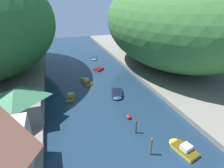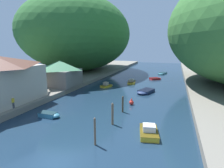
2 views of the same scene
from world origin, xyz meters
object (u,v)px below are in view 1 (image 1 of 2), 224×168
object	(u,v)px
boathouse_shed	(18,103)
boat_open_rowboat	(94,58)
boat_yellow_tender	(99,69)
boat_small_dinghy	(182,148)
boat_red_skiff	(85,81)
channel_buoy_near	(129,117)
boat_far_upstream	(71,96)
boat_far_right_bank	(117,95)

from	to	relation	value
boathouse_shed	boat_open_rowboat	bearing A→B (deg)	56.94
boat_open_rowboat	boat_yellow_tender	bearing A→B (deg)	98.19
boathouse_shed	boat_open_rowboat	distance (m)	36.57
boat_small_dinghy	boat_red_skiff	xyz separation A→B (m)	(-8.36, 26.48, -0.07)
boat_red_skiff	channel_buoy_near	world-z (taller)	channel_buoy_near
boat_red_skiff	channel_buoy_near	distance (m)	18.08
boat_red_skiff	boat_far_upstream	distance (m)	8.21
boat_yellow_tender	channel_buoy_near	size ratio (longest dim) A/B	3.34
boat_small_dinghy	boat_far_upstream	xyz separation A→B (m)	(-12.75, 19.55, -0.01)
boat_far_right_bank	channel_buoy_near	distance (m)	8.22
boat_far_right_bank	boat_open_rowboat	xyz separation A→B (m)	(1.47, 27.28, -0.10)
boat_red_skiff	boat_open_rowboat	distance (m)	19.05
boat_yellow_tender	boat_red_skiff	distance (m)	9.01
boat_red_skiff	channel_buoy_near	size ratio (longest dim) A/B	4.73
boat_yellow_tender	channel_buoy_near	distance (m)	24.70
channel_buoy_near	boat_far_upstream	bearing A→B (deg)	128.95
boat_yellow_tender	boat_far_right_bank	world-z (taller)	boat_far_right_bank
boathouse_shed	boat_far_upstream	world-z (taller)	boathouse_shed
boat_open_rowboat	boat_far_right_bank	bearing A→B (deg)	100.38
boat_yellow_tender	boat_red_skiff	bearing A→B (deg)	-74.54
boat_yellow_tender	boat_open_rowboat	size ratio (longest dim) A/B	0.73
boat_far_upstream	boat_small_dinghy	bearing A→B (deg)	-35.20
boat_yellow_tender	boat_small_dinghy	world-z (taller)	boat_small_dinghy
boathouse_shed	channel_buoy_near	bearing A→B (deg)	-15.81
boat_far_right_bank	boat_yellow_tender	bearing A→B (deg)	-72.27
boat_yellow_tender	boat_far_right_bank	distance (m)	16.49
boathouse_shed	boat_yellow_tender	world-z (taller)	boathouse_shed
boat_yellow_tender	channel_buoy_near	world-z (taller)	channel_buoy_near
boathouse_shed	boat_yellow_tender	bearing A→B (deg)	46.26
boat_small_dinghy	boat_open_rowboat	world-z (taller)	boat_small_dinghy
boat_far_upstream	boat_yellow_tender	bearing A→B (deg)	76.24
channel_buoy_near	boathouse_shed	bearing A→B (deg)	164.19
boat_yellow_tender	boat_small_dinghy	bearing A→B (deg)	-31.58
boat_open_rowboat	channel_buoy_near	world-z (taller)	channel_buoy_near
boat_far_right_bank	channel_buoy_near	size ratio (longest dim) A/B	4.44
boathouse_shed	boat_small_dinghy	world-z (taller)	boathouse_shed
boat_red_skiff	channel_buoy_near	bearing A→B (deg)	-86.24
boat_far_right_bank	boat_small_dinghy	size ratio (longest dim) A/B	1.15
boat_yellow_tender	boat_open_rowboat	distance (m)	10.84
boat_far_upstream	boat_red_skiff	bearing A→B (deg)	79.31
boat_far_upstream	channel_buoy_near	bearing A→B (deg)	-29.37
boat_far_right_bank	boat_small_dinghy	distance (m)	17.38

